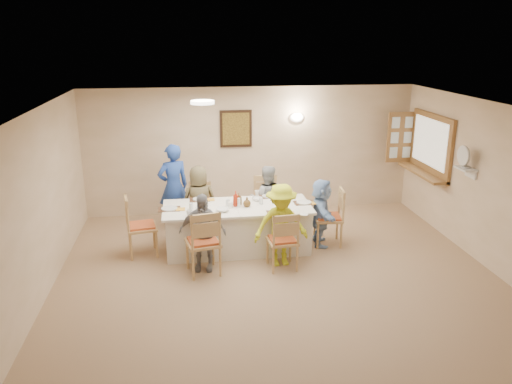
{
  "coord_description": "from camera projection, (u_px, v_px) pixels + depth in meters",
  "views": [
    {
      "loc": [
        -1.27,
        -6.09,
        3.43
      ],
      "look_at": [
        -0.2,
        1.4,
        1.05
      ],
      "focal_mm": 35.0,
      "sensor_mm": 36.0,
      "label": 1
    }
  ],
  "objects": [
    {
      "name": "condiment_ketchup",
      "position": [
        236.0,
        199.0,
        8.12
      ],
      "size": [
        0.15,
        0.15,
        0.25
      ],
      "primitive_type": "imported",
      "rotation": [
        0.0,
        0.0,
        -0.26
      ],
      "color": "#AF270F",
      "rests_on": "dining_table"
    },
    {
      "name": "chair_right_end",
      "position": [
        328.0,
        217.0,
        8.45
      ],
      "size": [
        0.53,
        0.53,
        0.99
      ],
      "primitive_type": null,
      "rotation": [
        0.0,
        0.0,
        -1.69
      ],
      "color": "tan",
      "rests_on": "ground"
    },
    {
      "name": "chair_front_left",
      "position": [
        203.0,
        241.0,
        7.4
      ],
      "size": [
        0.58,
        0.58,
        1.03
      ],
      "primitive_type": null,
      "rotation": [
        0.0,
        0.0,
        3.34
      ],
      "color": "tan",
      "rests_on": "ground"
    },
    {
      "name": "placemat_br",
      "position": [
        269.0,
        196.0,
        8.64
      ],
      "size": [
        0.33,
        0.24,
        0.01
      ],
      "primitive_type": "cube",
      "color": "#472B19",
      "rests_on": "dining_table"
    },
    {
      "name": "plate_re",
      "position": [
        304.0,
        202.0,
        8.31
      ],
      "size": [
        0.25,
        0.25,
        0.02
      ],
      "primitive_type": "cylinder",
      "color": "white",
      "rests_on": "dining_table"
    },
    {
      "name": "napkin_fr",
      "position": [
        290.0,
        213.0,
        7.82
      ],
      "size": [
        0.14,
        0.14,
        0.01
      ],
      "primitive_type": "cube",
      "color": "gold",
      "rests_on": "dining_table"
    },
    {
      "name": "diner_back_right",
      "position": [
        267.0,
        199.0,
        8.93
      ],
      "size": [
        0.72,
        0.62,
        1.25
      ],
      "primitive_type": "imported",
      "rotation": [
        0.0,
        0.0,
        3.02
      ],
      "color": "#97999D",
      "rests_on": "ground"
    },
    {
      "name": "plate_br",
      "position": [
        269.0,
        196.0,
        8.63
      ],
      "size": [
        0.24,
        0.24,
        0.02
      ],
      "primitive_type": "cylinder",
      "color": "white",
      "rests_on": "dining_table"
    },
    {
      "name": "chair_front_right",
      "position": [
        282.0,
        239.0,
        7.57
      ],
      "size": [
        0.48,
        0.48,
        0.94
      ],
      "primitive_type": null,
      "rotation": [
        0.0,
        0.0,
        3.22
      ],
      "color": "tan",
      "rests_on": "ground"
    },
    {
      "name": "placemat_bl",
      "position": [
        200.0,
        200.0,
        8.48
      ],
      "size": [
        0.34,
        0.25,
        0.01
      ],
      "primitive_type": "cube",
      "color": "#472B19",
      "rests_on": "dining_table"
    },
    {
      "name": "wall_picture",
      "position": [
        236.0,
        129.0,
        9.67
      ],
      "size": [
        0.62,
        0.05,
        0.72
      ],
      "color": "black",
      "rests_on": "room_walls"
    },
    {
      "name": "shutter_door",
      "position": [
        401.0,
        137.0,
        9.88
      ],
      "size": [
        0.55,
        0.04,
        1.0
      ],
      "primitive_type": "cube",
      "color": "olive",
      "rests_on": "room_walls"
    },
    {
      "name": "placemat_fl",
      "position": [
        201.0,
        216.0,
        7.68
      ],
      "size": [
        0.34,
        0.25,
        0.01
      ],
      "primitive_type": "cube",
      "color": "#472B19",
      "rests_on": "dining_table"
    },
    {
      "name": "bowl_b",
      "position": [
        257.0,
        199.0,
        8.43
      ],
      "size": [
        0.22,
        0.22,
        0.05
      ],
      "primitive_type": "imported",
      "rotation": [
        0.0,
        0.0,
        -0.15
      ],
      "color": "white",
      "rests_on": "dining_table"
    },
    {
      "name": "napkin_le",
      "position": [
        181.0,
        209.0,
        7.99
      ],
      "size": [
        0.14,
        0.14,
        0.01
      ],
      "primitive_type": "cube",
      "color": "gold",
      "rests_on": "dining_table"
    },
    {
      "name": "chair_back_right",
      "position": [
        266.0,
        204.0,
        9.08
      ],
      "size": [
        0.53,
        0.53,
        0.98
      ],
      "primitive_type": null,
      "rotation": [
        0.0,
        0.0,
        -0.12
      ],
      "color": "tan",
      "rests_on": "ground"
    },
    {
      "name": "napkin_bl",
      "position": [
        210.0,
        200.0,
        8.45
      ],
      "size": [
        0.14,
        0.14,
        0.01
      ],
      "primitive_type": "cube",
      "color": "gold",
      "rests_on": "dining_table"
    },
    {
      "name": "napkin_br",
      "position": [
        280.0,
        197.0,
        8.61
      ],
      "size": [
        0.13,
        0.13,
        0.01
      ],
      "primitive_type": "cube",
      "color": "gold",
      "rests_on": "dining_table"
    },
    {
      "name": "diner_front_left",
      "position": [
        202.0,
        232.0,
        7.48
      ],
      "size": [
        0.82,
        0.57,
        1.21
      ],
      "primitive_type": "imported",
      "rotation": [
        0.0,
        0.0,
        -0.2
      ],
      "color": "gray",
      "rests_on": "ground"
    },
    {
      "name": "placemat_fr",
      "position": [
        278.0,
        213.0,
        7.84
      ],
      "size": [
        0.34,
        0.26,
        0.01
      ],
      "primitive_type": "cube",
      "color": "#472B19",
      "rests_on": "dining_table"
    },
    {
      "name": "desk_fan",
      "position": [
        465.0,
        160.0,
        7.89
      ],
      "size": [
        0.3,
        0.3,
        0.28
      ],
      "primitive_type": null,
      "color": "#A5A5A8",
      "rests_on": "fan_shelf"
    },
    {
      "name": "teacup_a",
      "position": [
        190.0,
        213.0,
        7.72
      ],
      "size": [
        0.16,
        0.16,
        0.09
      ],
      "primitive_type": "imported",
      "rotation": [
        0.0,
        0.0,
        -0.23
      ],
      "color": "white",
      "rests_on": "dining_table"
    },
    {
      "name": "room_walls",
      "position": [
        286.0,
        189.0,
        6.49
      ],
      "size": [
        7.0,
        7.0,
        7.0
      ],
      "color": "tan",
      "rests_on": "ground"
    },
    {
      "name": "condiment_malt",
      "position": [
        247.0,
        202.0,
        8.11
      ],
      "size": [
        0.16,
        0.16,
        0.16
      ],
      "primitive_type": "imported",
      "rotation": [
        0.0,
        0.0,
        0.12
      ],
      "color": "#583B17",
      "rests_on": "dining_table"
    },
    {
      "name": "fan_shelf",
      "position": [
        466.0,
        169.0,
        7.94
      ],
      "size": [
        0.22,
        0.36,
        0.03
      ],
      "primitive_type": "cube",
      "color": "white",
      "rests_on": "room_walls"
    },
    {
      "name": "drinking_glass",
      "position": [
        228.0,
        202.0,
        8.17
      ],
      "size": [
        0.06,
        0.06,
        0.1
      ],
      "primitive_type": "cylinder",
      "color": "silver",
      "rests_on": "dining_table"
    },
    {
      "name": "placemat_le",
      "position": [
        169.0,
        209.0,
        8.01
      ],
      "size": [
        0.35,
        0.26,
        0.01
      ],
      "primitive_type": "cube",
      "color": "#472B19",
      "rests_on": "dining_table"
    },
    {
      "name": "napkin_fl",
      "position": [
        213.0,
        217.0,
        7.66
      ],
      "size": [
        0.13,
        0.13,
        0.01
      ],
      "primitive_type": "cube",
      "color": "gold",
      "rests_on": "dining_table"
    },
    {
      "name": "condiment_brown",
      "position": [
        239.0,
        199.0,
        8.23
      ],
      "size": [
        0.1,
        0.1,
        0.19
      ],
      "primitive_type": "imported",
      "rotation": [
        0.0,
        0.0,
        0.07
      ],
      "color": "#583B17",
      "rests_on": "dining_table"
    },
    {
      "name": "diner_back_left",
      "position": [
        199.0,
        202.0,
        8.76
      ],
      "size": [
        0.78,
        0.64,
        1.28
      ],
      "primitive_type": "imported",
      "rotation": [
        0.0,
        0.0,
        3.34
      ],
      "color": "brown",
      "rests_on": "ground"
    },
    {
      "name": "caregiver",
      "position": [
        173.0,
        187.0,
        9.1
      ],
      "size": [
        0.83,
        0.76,
        1.59
      ],
      "primitive_type": "imported",
      "rotation": [
        0.0,
        0.0,
        3.5
      ],
      "color": "#2648A7",
      "rests_on": "ground"
    },
    {
      "name": "plate_fl",
      "position": [
        201.0,
        216.0,
        7.68
      ],
      "size": [
        0.25,
        0.25,
        0.02
      ],
      "primitive_type": "cylinder",
      "color": "white",
      "rests_on": "dining_table"
    },
    {
      "name": "ground",
      "position": [
        284.0,
        293.0,
        6.95
      ],
      "size": [
        7.0,
        7.0,
        0.0
      ],
      "primitive_type": "plane",
      "color": "tan"
    },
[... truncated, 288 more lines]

